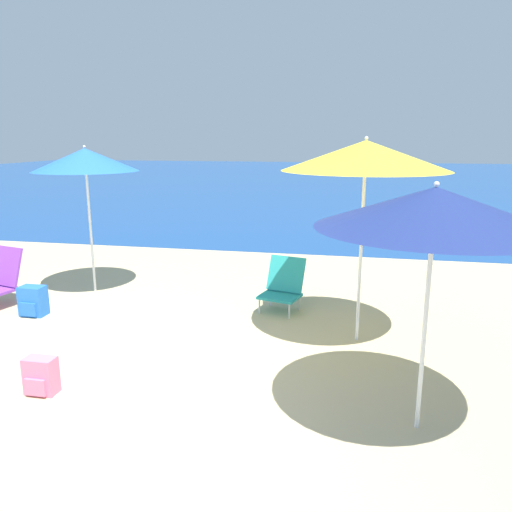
# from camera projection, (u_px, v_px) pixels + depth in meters

# --- Properties ---
(ground_plane) EXTENTS (60.00, 60.00, 0.00)m
(ground_plane) POSITION_uv_depth(u_px,v_px,m) (115.00, 391.00, 4.66)
(ground_plane) COLOR #C6B284
(sea_water) EXTENTS (60.00, 40.00, 0.01)m
(sea_water) POSITION_uv_depth(u_px,v_px,m) (322.00, 178.00, 29.41)
(sea_water) COLOR #19478C
(sea_water) RESTS_ON ground
(beach_umbrella_blue) EXTENTS (1.53, 1.53, 2.20)m
(beach_umbrella_blue) POSITION_uv_depth(u_px,v_px,m) (85.00, 160.00, 7.28)
(beach_umbrella_blue) COLOR white
(beach_umbrella_blue) RESTS_ON ground
(beach_umbrella_yellow) EXTENTS (1.82, 1.82, 2.32)m
(beach_umbrella_yellow) POSITION_uv_depth(u_px,v_px,m) (366.00, 156.00, 5.36)
(beach_umbrella_yellow) COLOR white
(beach_umbrella_yellow) RESTS_ON ground
(beach_umbrella_navy) EXTENTS (1.78, 1.78, 2.00)m
(beach_umbrella_navy) POSITION_uv_depth(u_px,v_px,m) (435.00, 208.00, 3.67)
(beach_umbrella_navy) COLOR white
(beach_umbrella_navy) RESTS_ON ground
(beach_chair_purple) EXTENTS (0.64, 0.69, 0.81)m
(beach_chair_purple) POSITION_uv_depth(u_px,v_px,m) (0.00, 278.00, 7.00)
(beach_chair_purple) COLOR silver
(beach_chair_purple) RESTS_ON ground
(beach_chair_teal) EXTENTS (0.63, 0.64, 0.72)m
(beach_chair_teal) POSITION_uv_depth(u_px,v_px,m) (283.00, 285.00, 6.81)
(beach_chair_teal) COLOR silver
(beach_chair_teal) RESTS_ON ground
(backpack_pink) EXTENTS (0.29, 0.19, 0.35)m
(backpack_pink) POSITION_uv_depth(u_px,v_px,m) (41.00, 376.00, 4.59)
(backpack_pink) COLOR pink
(backpack_pink) RESTS_ON ground
(backpack_blue) EXTENTS (0.33, 0.25, 0.40)m
(backpack_blue) POSITION_uv_depth(u_px,v_px,m) (33.00, 301.00, 6.61)
(backpack_blue) COLOR blue
(backpack_blue) RESTS_ON ground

